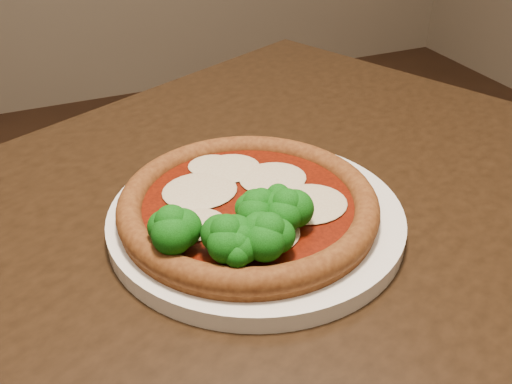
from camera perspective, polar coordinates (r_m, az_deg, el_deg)
name	(u,v)px	position (r m, az deg, el deg)	size (l,w,h in m)	color
dining_table	(251,349)	(0.60, -0.53, -15.38)	(1.30, 1.17, 0.75)	black
plate	(256,218)	(0.57, 0.00, -2.60)	(0.29, 0.29, 0.02)	white
pizza	(248,207)	(0.54, -0.85, -1.52)	(0.26, 0.26, 0.06)	brown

